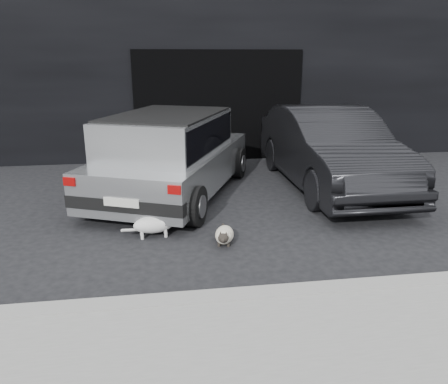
{
  "coord_description": "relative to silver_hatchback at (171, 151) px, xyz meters",
  "views": [
    {
      "loc": [
        -0.42,
        -6.49,
        2.43
      ],
      "look_at": [
        0.46,
        -0.56,
        0.57
      ],
      "focal_mm": 35.0,
      "sensor_mm": 36.0,
      "label": 1
    }
  ],
  "objects": [
    {
      "name": "silver_hatchback",
      "position": [
        0.0,
        0.0,
        0.0
      ],
      "size": [
        3.28,
        4.46,
        1.5
      ],
      "rotation": [
        0.0,
        0.0,
        -0.4
      ],
      "color": "#ABAEB0",
      "rests_on": "ground"
    },
    {
      "name": "cat_white",
      "position": [
        -0.29,
        -1.91,
        -0.63
      ],
      "size": [
        0.82,
        0.33,
        0.39
      ],
      "rotation": [
        0.0,
        0.0,
        -1.48
      ],
      "color": "silver",
      "rests_on": "ground"
    },
    {
      "name": "ground",
      "position": [
        0.24,
        -1.23,
        -0.82
      ],
      "size": [
        80.0,
        80.0,
        0.0
      ],
      "primitive_type": "plane",
      "color": "black",
      "rests_on": "ground"
    },
    {
      "name": "garage_opening",
      "position": [
        1.24,
        2.76,
        0.48
      ],
      "size": [
        4.0,
        0.1,
        2.6
      ],
      "primitive_type": "cube",
      "color": "black",
      "rests_on": "ground"
    },
    {
      "name": "building_facade",
      "position": [
        1.24,
        4.77,
        1.68
      ],
      "size": [
        34.0,
        4.0,
        5.0
      ],
      "primitive_type": "cube",
      "color": "black",
      "rests_on": "ground"
    },
    {
      "name": "sidewalk",
      "position": [
        1.24,
        -5.03,
        -0.77
      ],
      "size": [
        18.0,
        2.2,
        0.11
      ],
      "primitive_type": "cube",
      "color": "gray",
      "rests_on": "ground"
    },
    {
      "name": "second_car",
      "position": [
        3.0,
        0.13,
        -0.06
      ],
      "size": [
        1.63,
        4.63,
        1.52
      ],
      "primitive_type": "imported",
      "rotation": [
        0.0,
        0.0,
        0.0
      ],
      "color": "black",
      "rests_on": "ground"
    },
    {
      "name": "cat_siamese",
      "position": [
        0.62,
        -2.3,
        -0.7
      ],
      "size": [
        0.35,
        0.74,
        0.26
      ],
      "rotation": [
        0.0,
        0.0,
        2.94
      ],
      "color": "beige",
      "rests_on": "ground"
    },
    {
      "name": "curb",
      "position": [
        1.24,
        -3.83,
        -0.76
      ],
      "size": [
        18.0,
        0.25,
        0.12
      ],
      "primitive_type": "cube",
      "color": "gray",
      "rests_on": "ground"
    }
  ]
}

